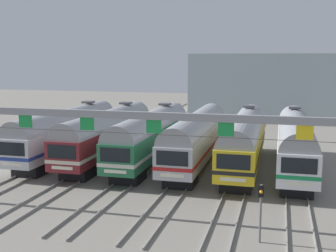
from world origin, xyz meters
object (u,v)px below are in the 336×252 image
Objects in this scene: commuter_train_silver at (67,130)px; commuter_train_maroon at (108,132)px; catenary_gantry at (120,129)px; yard_signal_mast at (261,202)px; commuter_train_stainless at (196,136)px; commuter_train_white at (295,141)px; commuter_train_yellow at (244,138)px; commuter_train_green at (151,134)px.

commuter_train_silver is 4.23m from commuter_train_maroon.
catenary_gantry is 8.39× the size of yard_signal_mast.
catenary_gantry is (6.35, -13.50, 2.68)m from commuter_train_maroon.
catenary_gantry is at bearing -98.92° from commuter_train_stainless.
commuter_train_white is at bearing 0.00° from commuter_train_silver.
commuter_train_yellow is at bearing 64.80° from catenary_gantry.
commuter_train_maroon and commuter_train_yellow have the same top height.
commuter_train_yellow is at bearing 0.00° from commuter_train_green.
commuter_train_maroon is 5.74× the size of yard_signal_mast.
commuter_train_green is at bearing 0.00° from commuter_train_silver.
commuter_train_stainless is (4.23, -0.00, -0.00)m from commuter_train_green.
commuter_train_green is 8.47m from commuter_train_yellow.
commuter_train_maroon is 15.16m from catenary_gantry.
commuter_train_silver is 8.47m from commuter_train_green.
commuter_train_silver is 1.00× the size of commuter_train_green.
commuter_train_yellow is (12.70, 0.00, 0.00)m from commuter_train_maroon.
commuter_train_white is at bearing 0.00° from commuter_train_yellow.
commuter_train_maroon is 0.68× the size of catenary_gantry.
commuter_train_silver and commuter_train_white have the same top height.
commuter_train_maroon is 12.70m from commuter_train_yellow.
commuter_train_silver and commuter_train_maroon have the same top height.
commuter_train_silver is at bearing 179.98° from commuter_train_stainless.
yard_signal_mast is (8.47, -2.00, -3.17)m from catenary_gantry.
commuter_train_stainless is 0.68× the size of catenary_gantry.
commuter_train_stainless is 8.47m from commuter_train_white.
commuter_train_green is 18.78m from yard_signal_mast.
commuter_train_maroon is at bearing 133.71° from yard_signal_mast.
commuter_train_stainless reaches higher than yard_signal_mast.
yard_signal_mast is at bearing -67.72° from commuter_train_stainless.
commuter_train_green is at bearing 180.00° from commuter_train_yellow.
commuter_train_white is 5.74× the size of yard_signal_mast.
commuter_train_maroon is 1.00× the size of commuter_train_yellow.
yard_signal_mast is at bearing -13.30° from catenary_gantry.
catenary_gantry is at bearing -51.90° from commuter_train_silver.
commuter_train_silver is 5.74× the size of yard_signal_mast.
commuter_train_stainless is at bearing -179.94° from commuter_train_yellow.
commuter_train_yellow is (4.23, 0.00, 0.00)m from commuter_train_stainless.
commuter_train_white reaches higher than yard_signal_mast.
commuter_train_green is at bearing 124.33° from yard_signal_mast.
commuter_train_yellow is at bearing 0.00° from commuter_train_maroon.
commuter_train_silver is 0.68× the size of catenary_gantry.
catenary_gantry is at bearing -64.80° from commuter_train_maroon.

